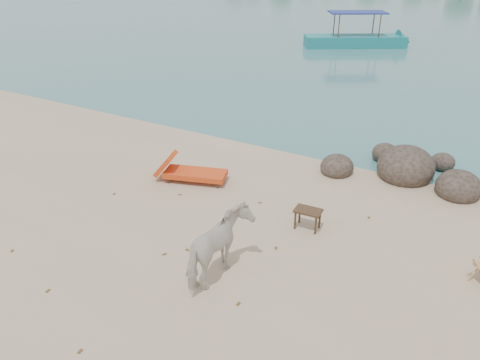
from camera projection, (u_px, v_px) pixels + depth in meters
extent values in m
ellipsoid|color=#312620|center=(337.00, 168.00, 13.00)|extent=(0.91, 1.00, 0.68)
ellipsoid|color=#312620|center=(406.00, 168.00, 12.74)|extent=(1.52, 1.68, 1.14)
ellipsoid|color=#312620|center=(458.00, 188.00, 11.84)|extent=(1.12, 1.23, 0.84)
ellipsoid|color=#312620|center=(385.00, 154.00, 13.93)|extent=(0.75, 0.83, 0.56)
ellipsoid|color=#312620|center=(443.00, 163.00, 13.38)|extent=(0.67, 0.74, 0.51)
imported|color=silver|center=(219.00, 250.00, 8.65)|extent=(0.77, 1.62, 1.36)
plane|color=brown|center=(80.00, 353.00, 7.33)|extent=(0.12, 0.12, 0.00)
plane|color=brown|center=(114.00, 195.00, 11.92)|extent=(0.12, 0.12, 0.00)
plane|color=brown|center=(260.00, 204.00, 11.52)|extent=(0.14, 0.14, 0.00)
plane|color=brown|center=(276.00, 249.00, 9.81)|extent=(0.14, 0.14, 0.00)
plane|color=brown|center=(13.00, 252.00, 9.72)|extent=(0.14, 0.14, 0.00)
plane|color=brown|center=(196.00, 258.00, 9.54)|extent=(0.10, 0.10, 0.00)
plane|color=brown|center=(180.00, 196.00, 11.89)|extent=(0.14, 0.14, 0.00)
plane|color=brown|center=(48.00, 292.00, 8.61)|extent=(0.12, 0.12, 0.00)
plane|color=brown|center=(238.00, 305.00, 8.30)|extent=(0.11, 0.11, 0.00)
plane|color=brown|center=(187.00, 251.00, 9.75)|extent=(0.11, 0.11, 0.00)
plane|color=brown|center=(369.00, 219.00, 10.90)|extent=(0.13, 0.13, 0.00)
plane|color=brown|center=(165.00, 255.00, 9.62)|extent=(0.13, 0.13, 0.00)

